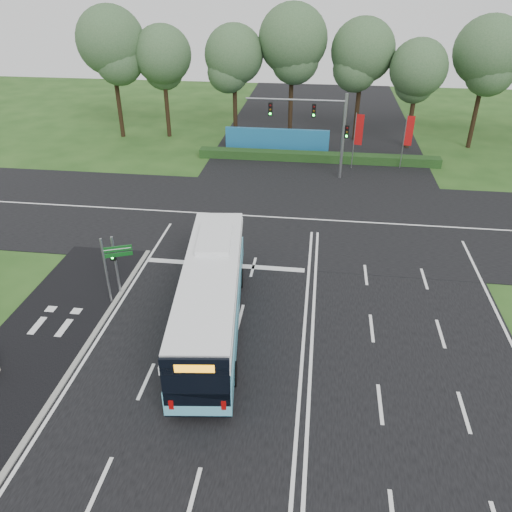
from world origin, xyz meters
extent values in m
plane|color=#214517|center=(0.00, 0.00, 0.00)|extent=(120.00, 120.00, 0.00)
cube|color=black|center=(0.00, 0.00, 0.02)|extent=(20.00, 120.00, 0.04)
cube|color=black|center=(0.00, 12.00, 0.03)|extent=(120.00, 14.00, 0.05)
cube|color=black|center=(-12.50, -3.00, 0.03)|extent=(5.00, 18.00, 0.06)
cube|color=gray|center=(-10.10, -3.00, 0.06)|extent=(0.25, 18.00, 0.12)
cube|color=#5BB8D4|center=(-4.54, -0.78, 1.12)|extent=(4.11, 12.83, 1.16)
cube|color=black|center=(-4.54, -0.78, 0.60)|extent=(4.07, 12.77, 0.32)
cube|color=black|center=(-4.54, -0.78, 2.18)|extent=(3.98, 12.63, 1.00)
cube|color=white|center=(-4.54, -0.78, 2.81)|extent=(4.11, 12.83, 0.37)
cube|color=white|center=(-4.54, -0.78, 3.17)|extent=(3.99, 12.33, 0.37)
cube|color=white|center=(-4.86, 1.83, 3.49)|extent=(2.04, 3.33, 0.26)
cube|color=black|center=(-3.80, -6.98, 2.23)|extent=(2.54, 0.42, 2.31)
cube|color=orange|center=(-3.80, -7.02, 2.96)|extent=(1.47, 0.23, 0.37)
cylinder|color=black|center=(-6.19, 2.63, 0.55)|extent=(0.42, 1.12, 1.09)
cylinder|color=black|center=(-3.74, 2.92, 0.55)|extent=(0.42, 1.12, 1.09)
cylinder|color=black|center=(-5.29, -4.89, 0.55)|extent=(0.42, 1.12, 1.09)
cylinder|color=black|center=(-2.84, -4.59, 0.55)|extent=(0.42, 1.12, 1.09)
cylinder|color=gray|center=(-10.20, 1.44, 1.73)|extent=(0.14, 0.14, 3.46)
cube|color=black|center=(-10.20, 1.26, 2.37)|extent=(0.28, 0.18, 0.40)
sphere|color=#19F233|center=(-10.20, 1.16, 2.37)|extent=(0.14, 0.14, 0.14)
cylinder|color=gray|center=(-10.33, 0.49, 1.92)|extent=(0.12, 0.12, 3.85)
cube|color=#0D4D17|center=(-9.66, 0.76, 3.17)|extent=(1.36, 0.59, 0.29)
cube|color=#0D4D17|center=(-9.66, 0.76, 2.84)|extent=(1.36, 0.59, 0.21)
cube|color=white|center=(-9.66, 0.72, 3.17)|extent=(1.25, 0.51, 0.04)
cylinder|color=gray|center=(3.06, 23.03, 2.46)|extent=(0.08, 0.08, 4.92)
cube|color=#A30E0E|center=(3.41, 22.96, 3.50)|extent=(0.65, 0.17, 2.62)
cylinder|color=gray|center=(7.34, 23.56, 2.39)|extent=(0.07, 0.07, 4.78)
cube|color=#A30E0E|center=(7.69, 23.54, 3.40)|extent=(0.64, 0.09, 2.55)
cylinder|color=gray|center=(2.00, 20.50, 3.50)|extent=(0.24, 0.24, 7.00)
cylinder|color=gray|center=(-2.00, 20.50, 6.40)|extent=(8.00, 0.16, 0.16)
cube|color=black|center=(-0.50, 20.50, 5.60)|extent=(0.32, 0.28, 1.05)
cube|color=black|center=(-4.00, 20.50, 5.60)|extent=(0.32, 0.28, 1.05)
cube|color=black|center=(2.25, 20.50, 4.00)|extent=(0.32, 0.28, 1.05)
cube|color=#163312|center=(0.00, 24.50, 0.40)|extent=(22.00, 1.20, 0.80)
cube|color=#1C6699|center=(-4.00, 27.00, 1.10)|extent=(10.00, 0.30, 2.20)
cylinder|color=black|center=(-20.63, 29.80, 4.47)|extent=(0.44, 0.44, 8.94)
sphere|color=#315130|center=(-20.63, 29.80, 9.41)|extent=(6.58, 6.58, 6.58)
cylinder|color=black|center=(-15.79, 30.54, 3.86)|extent=(0.44, 0.44, 7.73)
sphere|color=#315130|center=(-15.79, 30.54, 8.14)|extent=(5.70, 5.70, 5.70)
cylinder|color=black|center=(-8.71, 30.93, 3.90)|extent=(0.44, 0.44, 7.81)
sphere|color=#315130|center=(-8.71, 30.93, 8.22)|extent=(5.75, 5.75, 5.75)
cylinder|color=black|center=(-3.10, 31.93, 4.54)|extent=(0.44, 0.44, 9.08)
sphere|color=#315130|center=(-3.10, 31.93, 9.56)|extent=(6.69, 6.69, 6.69)
cylinder|color=black|center=(3.65, 31.74, 4.13)|extent=(0.44, 0.44, 8.26)
sphere|color=#315130|center=(3.65, 31.74, 8.69)|extent=(6.08, 6.08, 6.08)
cylinder|color=black|center=(8.71, 29.77, 3.58)|extent=(0.44, 0.44, 7.16)
sphere|color=#315130|center=(8.71, 29.77, 7.54)|extent=(5.28, 5.28, 5.28)
cylinder|color=black|center=(14.81, 30.69, 4.27)|extent=(0.44, 0.44, 8.54)
sphere|color=#315130|center=(14.81, 30.69, 8.99)|extent=(6.29, 6.29, 6.29)
camera|label=1|loc=(0.18, -20.14, 15.46)|focal=35.00mm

